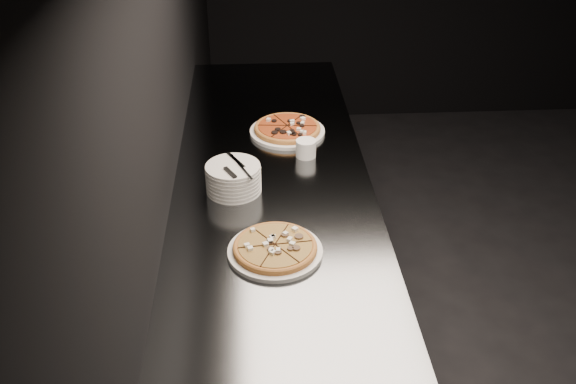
{
  "coord_description": "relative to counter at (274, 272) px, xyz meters",
  "views": [
    {
      "loc": [
        -2.2,
        -2.1,
        2.16
      ],
      "look_at": [
        -2.08,
        -0.16,
        0.95
      ],
      "focal_mm": 40.0,
      "sensor_mm": 36.0,
      "label": 1
    }
  ],
  "objects": [
    {
      "name": "pizza_tomato",
      "position": [
        0.08,
        0.37,
        0.48
      ],
      "size": [
        0.32,
        0.32,
        0.04
      ],
      "rotation": [
        0.0,
        0.0,
        -0.08
      ],
      "color": "white",
      "rests_on": "counter"
    },
    {
      "name": "ramekin",
      "position": [
        0.14,
        0.16,
        0.5
      ],
      "size": [
        0.08,
        0.08,
        0.07
      ],
      "color": "white",
      "rests_on": "counter"
    },
    {
      "name": "cutlery",
      "position": [
        -0.14,
        -0.1,
        0.57
      ],
      "size": [
        0.09,
        0.21,
        0.01
      ],
      "rotation": [
        0.0,
        0.0,
        0.49
      ],
      "color": "#B1B4B8",
      "rests_on": "plate_stack"
    },
    {
      "name": "counter",
      "position": [
        0.0,
        0.0,
        0.0
      ],
      "size": [
        0.74,
        2.44,
        0.92
      ],
      "color": "#56595D",
      "rests_on": "floor"
    },
    {
      "name": "pizza_mushroom",
      "position": [
        -0.01,
        -0.47,
        0.48
      ],
      "size": [
        0.3,
        0.3,
        0.03
      ],
      "rotation": [
        0.0,
        0.0,
        0.1
      ],
      "color": "white",
      "rests_on": "counter"
    },
    {
      "name": "plate_stack",
      "position": [
        -0.14,
        -0.08,
        0.51
      ],
      "size": [
        0.2,
        0.2,
        0.1
      ],
      "color": "white",
      "rests_on": "counter"
    },
    {
      "name": "wall_left",
      "position": [
        -0.37,
        0.0,
        0.94
      ],
      "size": [
        0.02,
        5.0,
        2.8
      ],
      "primitive_type": "cube",
      "color": "black",
      "rests_on": "floor"
    }
  ]
}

